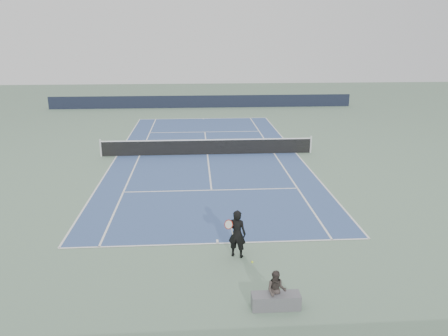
{
  "coord_description": "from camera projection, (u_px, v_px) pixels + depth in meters",
  "views": [
    {
      "loc": [
        -0.7,
        -25.76,
        7.07
      ],
      "look_at": [
        0.59,
        -6.41,
        1.1
      ],
      "focal_mm": 35.0,
      "sensor_mm": 36.0,
      "label": 1
    }
  ],
  "objects": [
    {
      "name": "spectator_bench",
      "position": [
        276.0,
        295.0,
        11.66
      ],
      "size": [
        1.38,
        0.75,
        1.12
      ],
      "color": "#5C5B61",
      "rests_on": "ground"
    },
    {
      "name": "court_surface",
      "position": [
        207.0,
        155.0,
        26.69
      ],
      "size": [
        10.97,
        23.77,
        0.01
      ],
      "primitive_type": "cube",
      "color": "#375083",
      "rests_on": "ground"
    },
    {
      "name": "tennis_player",
      "position": [
        237.0,
        234.0,
        14.26
      ],
      "size": [
        0.82,
        0.64,
        1.64
      ],
      "color": "black",
      "rests_on": "ground"
    },
    {
      "name": "ground",
      "position": [
        207.0,
        155.0,
        26.69
      ],
      "size": [
        80.0,
        80.0,
        0.0
      ],
      "primitive_type": "plane",
      "color": "slate"
    },
    {
      "name": "tennis_ball",
      "position": [
        252.0,
        262.0,
        14.06
      ],
      "size": [
        0.07,
        0.07,
        0.07
      ],
      "primitive_type": "sphere",
      "color": "#D2E92F",
      "rests_on": "ground"
    },
    {
      "name": "windscreen_far",
      "position": [
        202.0,
        102.0,
        43.57
      ],
      "size": [
        30.0,
        0.25,
        1.2
      ],
      "primitive_type": "cube",
      "color": "black",
      "rests_on": "ground"
    },
    {
      "name": "tennis_net",
      "position": [
        207.0,
        147.0,
        26.54
      ],
      "size": [
        12.9,
        0.1,
        1.07
      ],
      "color": "silver",
      "rests_on": "ground"
    }
  ]
}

